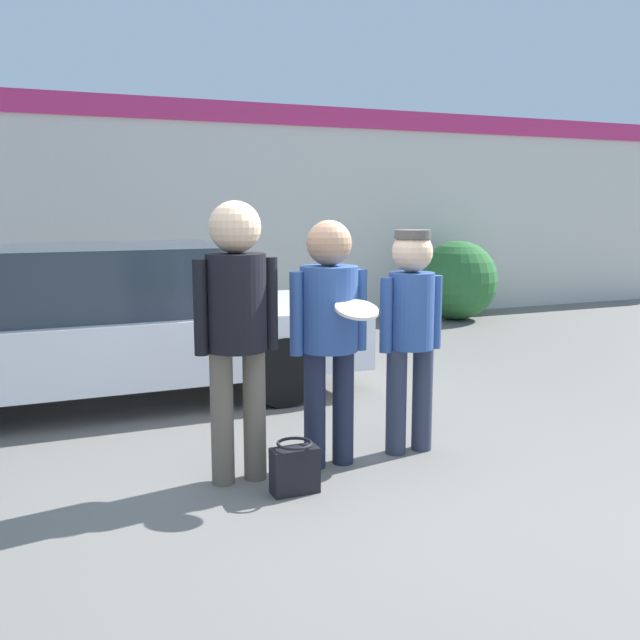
{
  "coord_description": "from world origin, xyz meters",
  "views": [
    {
      "loc": [
        -1.82,
        -4.16,
        1.81
      ],
      "look_at": [
        0.11,
        0.39,
        1.01
      ],
      "focal_mm": 40.0,
      "sensor_mm": 36.0,
      "label": 1
    }
  ],
  "objects_px": {
    "person_middle_with_frisbee": "(329,320)",
    "handbag": "(295,468)",
    "parked_car_near": "(99,324)",
    "person_left": "(237,313)",
    "person_right": "(411,322)",
    "shrub": "(458,280)"
  },
  "relations": [
    {
      "from": "person_right",
      "to": "person_left",
      "type": "bearing_deg",
      "value": -177.27
    },
    {
      "from": "person_left",
      "to": "handbag",
      "type": "xyz_separation_m",
      "value": [
        0.26,
        -0.34,
        -0.96
      ]
    },
    {
      "from": "parked_car_near",
      "to": "handbag",
      "type": "height_order",
      "value": "parked_car_near"
    },
    {
      "from": "shrub",
      "to": "handbag",
      "type": "distance_m",
      "value": 7.38
    },
    {
      "from": "parked_car_near",
      "to": "handbag",
      "type": "xyz_separation_m",
      "value": [
        0.88,
        -2.74,
        -0.56
      ]
    },
    {
      "from": "person_right",
      "to": "shrub",
      "type": "height_order",
      "value": "person_right"
    },
    {
      "from": "person_right",
      "to": "handbag",
      "type": "xyz_separation_m",
      "value": [
        -1.06,
        -0.4,
        -0.81
      ]
    },
    {
      "from": "person_left",
      "to": "person_middle_with_frisbee",
      "type": "bearing_deg",
      "value": 2.64
    },
    {
      "from": "person_left",
      "to": "person_middle_with_frisbee",
      "type": "height_order",
      "value": "person_left"
    },
    {
      "from": "shrub",
      "to": "person_right",
      "type": "bearing_deg",
      "value": -126.9
    },
    {
      "from": "parked_car_near",
      "to": "person_right",
      "type": "bearing_deg",
      "value": -50.29
    },
    {
      "from": "parked_car_near",
      "to": "person_middle_with_frisbee",
      "type": "bearing_deg",
      "value": -61.61
    },
    {
      "from": "parked_car_near",
      "to": "shrub",
      "type": "relative_size",
      "value": 3.77
    },
    {
      "from": "person_left",
      "to": "person_right",
      "type": "height_order",
      "value": "person_left"
    },
    {
      "from": "person_middle_with_frisbee",
      "to": "handbag",
      "type": "bearing_deg",
      "value": -137.37
    },
    {
      "from": "shrub",
      "to": "handbag",
      "type": "bearing_deg",
      "value": -131.63
    },
    {
      "from": "person_left",
      "to": "parked_car_near",
      "type": "xyz_separation_m",
      "value": [
        -0.62,
        2.4,
        -0.4
      ]
    },
    {
      "from": "person_right",
      "to": "parked_car_near",
      "type": "xyz_separation_m",
      "value": [
        -1.94,
        2.34,
        -0.25
      ]
    },
    {
      "from": "person_middle_with_frisbee",
      "to": "handbag",
      "type": "xyz_separation_m",
      "value": [
        -0.4,
        -0.37,
        -0.87
      ]
    },
    {
      "from": "parked_car_near",
      "to": "handbag",
      "type": "relative_size",
      "value": 14.07
    },
    {
      "from": "shrub",
      "to": "parked_car_near",
      "type": "bearing_deg",
      "value": -154.37
    },
    {
      "from": "person_middle_with_frisbee",
      "to": "parked_car_near",
      "type": "distance_m",
      "value": 2.71
    }
  ]
}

